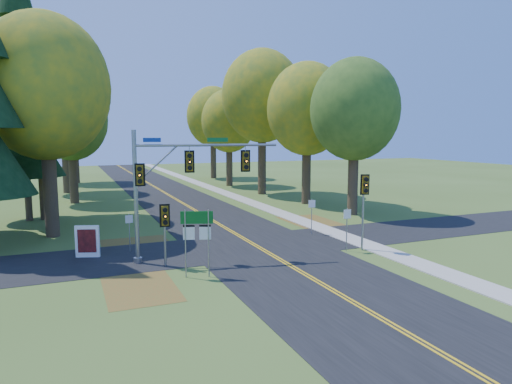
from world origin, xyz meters
name	(u,v)px	position (x,y,z in m)	size (l,w,h in m)	color
ground	(269,253)	(0.00, 0.00, 0.00)	(160.00, 160.00, 0.00)	#41581F
road_main	(269,253)	(0.00, 0.00, 0.01)	(8.00, 160.00, 0.02)	black
road_cross	(255,245)	(0.00, 2.00, 0.01)	(60.00, 6.00, 0.02)	black
centerline_left	(267,253)	(-0.10, 0.00, 0.03)	(0.10, 160.00, 0.01)	gold
centerline_right	(270,253)	(0.10, 0.00, 0.03)	(0.10, 160.00, 0.01)	gold
sidewalk_east	(361,243)	(6.20, 0.00, 0.03)	(1.60, 160.00, 0.06)	#9E998E
leaf_patch_w_near	(139,248)	(-6.50, 4.00, 0.01)	(4.00, 6.00, 0.00)	brown
leaf_patch_e	(319,225)	(6.80, 6.00, 0.01)	(3.50, 8.00, 0.00)	brown
leaf_patch_w_far	(140,287)	(-7.50, -3.00, 0.01)	(3.00, 5.00, 0.00)	brown
tree_w_a	(46,88)	(-11.13, 9.38, 9.49)	(8.00, 8.00, 14.15)	#38281C
tree_e_a	(355,110)	(11.57, 8.77, 8.53)	(7.20, 7.20, 12.73)	#38281C
tree_w_b	(40,84)	(-11.72, 16.29, 10.37)	(8.60, 8.60, 15.38)	#38281C
tree_e_b	(307,110)	(10.97, 15.58, 8.90)	(7.60, 7.60, 13.33)	#38281C
tree_w_c	(71,120)	(-9.54, 24.47, 7.94)	(6.80, 6.80, 11.91)	#38281C
tree_e_c	(262,97)	(9.88, 23.69, 10.66)	(8.80, 8.80, 15.79)	#38281C
tree_w_d	(64,106)	(-10.13, 33.18, 9.78)	(8.20, 8.20, 14.56)	#38281C
tree_e_d	(229,121)	(9.26, 32.87, 8.24)	(7.00, 7.00, 12.32)	#38281C
tree_w_e	(73,108)	(-8.92, 44.09, 10.07)	(8.40, 8.40, 14.97)	#38281C
tree_e_e	(213,117)	(10.47, 43.58, 9.19)	(7.80, 7.80, 13.74)	#38281C
pine_c	(22,92)	(-13.00, 16.00, 9.69)	(5.60, 5.60, 20.56)	#38281C
traffic_mast	(173,178)	(-5.20, 0.42, 4.38)	(7.39, 1.68, 6.82)	gray
east_signal_pole	(364,193)	(5.17, -1.58, 3.32)	(0.49, 0.58, 4.38)	gray
ped_signal_pole	(165,220)	(-5.82, -0.44, 2.37)	(0.50, 0.58, 3.19)	gray
route_sign_cluster	(197,230)	(-4.79, -2.62, 2.24)	(1.42, 0.52, 3.18)	gray
info_kiosk	(87,242)	(-9.34, 2.99, 0.87)	(1.25, 0.58, 1.74)	white
reg_sign_e_north	(312,210)	(4.62, 3.34, 1.63)	(0.45, 0.13, 2.38)	gray
reg_sign_e_south	(347,222)	(4.25, -1.30, 1.70)	(0.48, 0.08, 2.49)	gray
reg_sign_w	(129,226)	(-7.09, 3.31, 1.49)	(0.42, 0.08, 2.18)	gray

